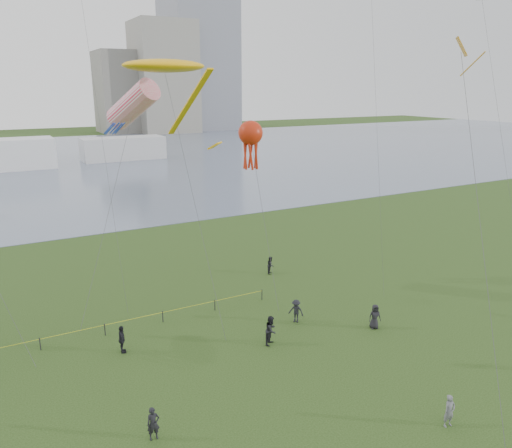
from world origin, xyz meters
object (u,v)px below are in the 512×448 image
fence (2,350)px  kite_octopus (251,134)px  kite_stingray (165,67)px  kite_flyer (449,411)px

fence → kite_octopus: size_ratio=1.79×
kite_stingray → fence: bearing=-160.2°
kite_flyer → kite_octopus: bearing=93.0°
kite_octopus → kite_flyer: bearing=-116.0°
kite_octopus → fence: bearing=168.0°
fence → kite_octopus: 23.10m
fence → kite_flyer: 25.59m
fence → kite_octopus: bearing=12.3°
fence → kite_stingray: kite_stingray is taller
kite_flyer → kite_octopus: size_ratio=0.12×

